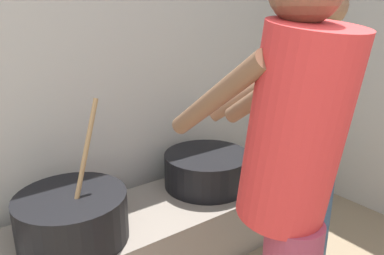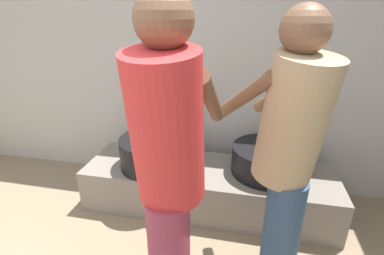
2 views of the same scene
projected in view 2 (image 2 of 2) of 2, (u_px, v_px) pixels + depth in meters
name	position (u px, v px, depth m)	size (l,w,h in m)	color
block_enclosure_rear	(156.00, 77.00, 2.68)	(4.97, 0.20, 1.98)	#ADA8A0
hearth_ledge	(208.00, 187.00, 2.40)	(2.06, 0.60, 0.36)	slate
cooking_pot_main	(153.00, 152.00, 2.34)	(0.55, 0.55, 0.70)	black
cooking_pot_secondary	(267.00, 160.00, 2.24)	(0.56, 0.56, 0.22)	black
cook_in_tan_shirt	(288.00, 153.00, 1.40)	(0.65, 0.73, 1.61)	navy
cook_in_red_shirt	(169.00, 167.00, 1.21)	(0.35, 0.69, 1.66)	#8C3347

